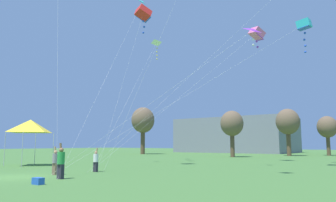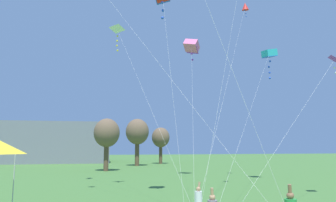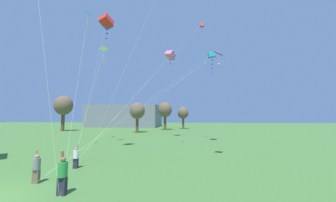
# 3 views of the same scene
# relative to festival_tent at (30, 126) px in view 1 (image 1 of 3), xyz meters

# --- Properties ---
(ground_plane) EXTENTS (220.00, 220.00, 0.00)m
(ground_plane) POSITION_rel_festival_tent_xyz_m (8.99, -6.36, -3.61)
(ground_plane) COLOR #427033
(distant_building) EXTENTS (25.32, 15.92, 7.84)m
(distant_building) POSITION_rel_festival_tent_xyz_m (-5.15, 55.15, 0.31)
(distant_building) COLOR slate
(distant_building) RESTS_ON ground
(tree_far_centre) EXTENTS (3.31, 3.31, 6.68)m
(tree_far_centre) POSITION_rel_festival_tent_xyz_m (16.76, 44.27, 1.14)
(tree_far_centre) COLOR brown
(tree_far_centre) RESTS_ON ground
(tree_near_right) EXTENTS (3.46, 3.46, 6.98)m
(tree_near_right) POSITION_rel_festival_tent_xyz_m (6.51, 28.83, 1.35)
(tree_near_right) COLOR brown
(tree_near_right) RESTS_ON ground
(tree_far_right) EXTENTS (3.87, 3.87, 7.81)m
(tree_far_right) POSITION_rel_festival_tent_xyz_m (11.78, 38.98, 1.94)
(tree_far_right) COLOR brown
(tree_far_right) RESTS_ON ground
(tree_far_left) EXTENTS (4.51, 4.51, 9.11)m
(tree_far_left) POSITION_rel_festival_tent_xyz_m (-13.85, 31.65, 2.86)
(tree_far_left) COLOR brown
(tree_far_left) RESTS_ON ground
(festival_tent) EXTENTS (3.35, 3.35, 4.21)m
(festival_tent) POSITION_rel_festival_tent_xyz_m (0.00, 0.00, 0.00)
(festival_tent) COLOR #B7B7BC
(festival_tent) RESTS_ON ground
(cooler_box) EXTENTS (0.60, 0.34, 0.33)m
(cooler_box) POSITION_rel_festival_tent_xyz_m (13.53, -7.36, -3.44)
(cooler_box) COLOR blue
(cooler_box) RESTS_ON ground
(person_green_shirt) EXTENTS (0.42, 0.42, 2.03)m
(person_green_shirt) POSITION_rel_festival_tent_xyz_m (12.25, -5.20, -2.63)
(person_green_shirt) COLOR #282833
(person_green_shirt) RESTS_ON ground
(person_white_shirt) EXTENTS (0.35, 0.35, 1.69)m
(person_white_shirt) POSITION_rel_festival_tent_xyz_m (10.18, -0.83, -2.79)
(person_white_shirt) COLOR #282833
(person_white_shirt) RESTS_ON ground
(person_grey_shirt) EXTENTS (0.37, 0.37, 1.81)m
(person_grey_shirt) POSITION_rel_festival_tent_xyz_m (9.80, -3.88, -2.73)
(person_grey_shirt) COLOR brown
(person_grey_shirt) RESTS_ON ground
(kite_white_delta_1) EXTENTS (3.88, 11.79, 13.25)m
(kite_white_delta_1) POSITION_rel_festival_tent_xyz_m (6.76, 10.23, 9.17)
(kite_white_delta_1) COLOR silver
(kite_white_delta_1) RESTS_ON ground
(kite_red_box_3) EXTENTS (1.47, 5.95, 14.56)m
(kite_red_box_3) POSITION_rel_festival_tent_xyz_m (9.50, 4.89, 10.22)
(kite_red_box_3) COLOR silver
(kite_red_box_3) RESTS_ON ground
(kite_pink_box_4) EXTENTS (6.37, 19.79, 15.11)m
(kite_pink_box_4) POSITION_rel_festival_tent_xyz_m (15.24, 17.64, 10.64)
(kite_pink_box_4) COLOR silver
(kite_pink_box_4) RESTS_ON ground
(kite_cyan_box_5) EXTENTS (12.54, 16.79, 12.79)m
(kite_cyan_box_5) POSITION_rel_festival_tent_xyz_m (21.57, 12.30, 8.61)
(kite_cyan_box_5) COLOR silver
(kite_cyan_box_5) RESTS_ON ground
(kite_purple_delta_6) EXTENTS (11.54, 7.29, 9.47)m
(kite_purple_delta_6) POSITION_rel_festival_tent_xyz_m (20.77, 2.46, 5.45)
(kite_purple_delta_6) COLOR silver
(kite_purple_delta_6) RESTS_ON ground
(kite_cyan_delta_7) EXTENTS (9.12, 17.31, 19.17)m
(kite_cyan_delta_7) POSITION_rel_festival_tent_xyz_m (3.77, 11.13, 14.97)
(kite_cyan_delta_7) COLOR silver
(kite_cyan_delta_7) RESTS_ON ground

